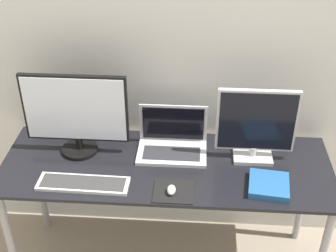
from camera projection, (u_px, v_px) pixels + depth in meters
name	position (u px, v px, depth m)	size (l,w,h in m)	color
wall_back	(171.00, 41.00, 2.41)	(7.00, 0.05, 2.50)	silver
desk	(166.00, 177.00, 2.44)	(1.69, 0.60, 0.73)	black
monitor_left	(76.00, 114.00, 2.36)	(0.54, 0.19, 0.45)	black
monitor_right	(256.00, 126.00, 2.33)	(0.40, 0.14, 0.40)	silver
laptop	(172.00, 141.00, 2.47)	(0.36, 0.23, 0.23)	silver
keyboard	(83.00, 184.00, 2.25)	(0.44, 0.14, 0.02)	silver
mousepad	(173.00, 191.00, 2.21)	(0.19, 0.17, 0.00)	black
mouse	(171.00, 190.00, 2.19)	(0.04, 0.07, 0.03)	silver
book	(269.00, 185.00, 2.23)	(0.21, 0.21, 0.04)	#235B9E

